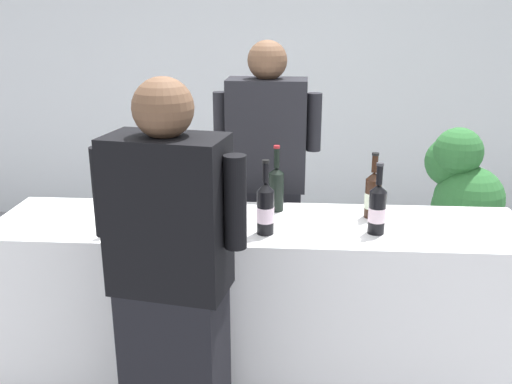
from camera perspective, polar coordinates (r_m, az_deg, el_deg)
The scene contains 16 objects.
wall_back at distance 5.11m, azimuth 2.16°, elevation 12.43°, with size 8.00×0.10×2.80m, color silver.
counter at distance 2.86m, azimuth 0.23°, elevation -11.78°, with size 2.49×0.59×0.93m, color white.
wine_bottle_0 at distance 2.56m, azimuth 12.09°, elevation -1.64°, with size 0.08×0.08×0.32m.
wine_bottle_1 at distance 2.50m, azimuth 0.95°, elevation -1.62°, with size 0.08×0.08×0.34m.
wine_bottle_2 at distance 2.55m, azimuth -10.60°, elevation -1.32°, with size 0.08×0.08×0.33m.
wine_bottle_3 at distance 2.78m, azimuth -12.39°, elevation 0.16°, with size 0.07×0.07×0.35m.
wine_bottle_4 at distance 2.59m, azimuth -13.66°, elevation -1.22°, with size 0.08×0.08×0.36m.
wine_bottle_5 at distance 2.76m, azimuth -6.87°, elevation 0.25°, with size 0.08×0.08×0.33m.
wine_bottle_6 at distance 2.75m, azimuth 11.66°, elevation -0.27°, with size 0.08×0.08×0.32m.
wine_bottle_7 at distance 2.78m, azimuth -4.09°, elevation 0.30°, with size 0.08×0.08×0.34m.
wine_bottle_8 at distance 2.63m, azimuth -7.91°, elevation -0.87°, with size 0.07×0.07×0.32m.
wine_bottle_9 at distance 2.79m, azimuth 2.05°, elevation 0.49°, with size 0.07×0.07×0.33m.
wine_glass at distance 2.52m, azimuth -1.84°, elevation -0.98°, with size 0.08×0.08×0.21m.
person_server at distance 3.22m, azimuth 1.06°, elevation -0.84°, with size 0.59×0.25×1.73m.
person_guest at distance 2.22m, azimuth -8.36°, elevation -10.98°, with size 0.58×0.31×1.67m.
potted_shrub at distance 3.72m, azimuth 19.85°, elevation -0.80°, with size 0.47×0.47×1.21m.
Camera 1 is at (0.16, -2.48, 1.87)m, focal length 39.81 mm.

